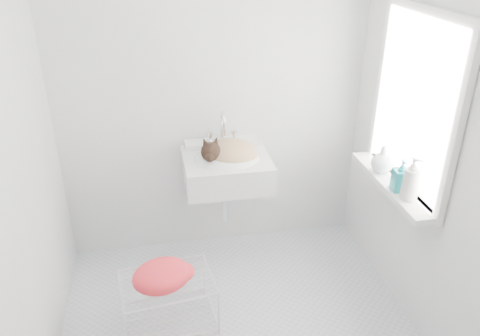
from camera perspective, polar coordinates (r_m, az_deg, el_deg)
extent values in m
cube|color=silver|center=(3.19, -0.09, -18.58)|extent=(2.20, 2.00, 0.02)
cube|color=white|center=(3.38, -3.29, 9.27)|extent=(2.20, 0.02, 2.50)
cube|color=white|center=(2.85, 22.21, 3.84)|extent=(0.02, 2.00, 2.50)
cube|color=white|center=(2.52, -25.56, 0.11)|extent=(0.02, 2.00, 2.50)
cube|color=white|center=(2.97, 20.34, 7.12)|extent=(0.01, 0.80, 1.00)
cube|color=white|center=(2.96, 20.08, 7.11)|extent=(0.04, 0.90, 1.10)
cube|color=white|center=(3.14, 17.65, -1.86)|extent=(0.16, 0.88, 0.04)
cube|color=white|center=(3.29, -1.63, 1.33)|extent=(0.59, 0.52, 0.24)
ellipsoid|color=tan|center=(3.28, -1.09, 1.77)|extent=(0.37, 0.32, 0.19)
sphere|color=black|center=(3.16, -3.55, 2.50)|extent=(0.14, 0.14, 0.14)
torus|color=#B80100|center=(3.18, -3.24, 1.85)|extent=(0.12, 0.12, 0.05)
cube|color=silver|center=(3.16, -8.53, -15.69)|extent=(0.60, 0.45, 0.33)
ellipsoid|color=#F53E03|center=(2.99, -9.26, -13.27)|extent=(0.42, 0.35, 0.15)
imported|color=silver|center=(2.96, 19.39, -3.51)|extent=(0.12, 0.12, 0.23)
imported|color=#14787C|center=(3.04, 18.43, -2.49)|extent=(0.10, 0.10, 0.20)
imported|color=white|center=(3.23, 16.45, -0.40)|extent=(0.18, 0.18, 0.18)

